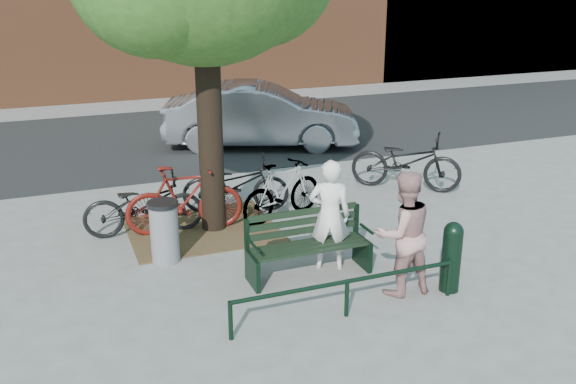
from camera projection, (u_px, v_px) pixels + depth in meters
name	position (u px, v px, depth m)	size (l,w,h in m)	color
ground	(309.00, 276.00, 9.10)	(90.00, 90.00, 0.00)	gray
dirt_pit	(203.00, 229.00, 10.69)	(2.40, 2.00, 0.02)	brown
road	(181.00, 137.00, 16.58)	(40.00, 7.00, 0.01)	black
park_bench	(307.00, 243.00, 9.01)	(1.74, 0.54, 0.97)	black
guard_railing	(347.00, 287.00, 7.91)	(3.06, 0.06, 0.51)	black
person_left	(330.00, 215.00, 9.09)	(0.59, 0.39, 1.63)	silver
person_right	(403.00, 233.00, 8.37)	(0.83, 0.64, 1.70)	tan
bollard	(452.00, 254.00, 8.52)	(0.26, 0.26, 0.98)	black
litter_bin	(164.00, 231.00, 9.41)	(0.46, 0.46, 0.94)	gray
bicycle_a	(143.00, 205.00, 10.38)	(0.67, 1.92, 1.01)	black
bicycle_b	(185.00, 199.00, 10.43)	(0.54, 1.92, 1.16)	#53100B
bicycle_c	(236.00, 184.00, 11.38)	(0.66, 1.89, 1.00)	black
bicycle_d	(282.00, 191.00, 11.01)	(0.49, 1.72, 1.03)	gray
bicycle_e	(406.00, 161.00, 12.51)	(0.75, 2.15, 1.13)	black
parked_car	(261.00, 115.00, 15.53)	(1.62, 4.64, 1.53)	gray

